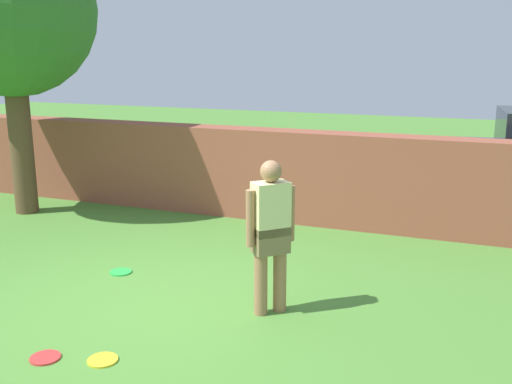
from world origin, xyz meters
The scene contains 7 objects.
ground_plane centered at (0.00, 0.00, 0.00)m, with size 40.00×40.00×0.00m, color #4C8433.
brick_wall centered at (-1.50, 3.67, 0.73)m, with size 13.18×0.50×1.45m, color brown.
tree centered at (-4.02, 2.50, 3.27)m, with size 2.74×2.74×4.67m.
person centered at (1.17, 0.28, 0.90)m, with size 0.41×0.41×1.62m.
frisbee_green centered at (-0.93, 0.67, 0.01)m, with size 0.27×0.27×0.02m, color green.
frisbee_yellow centered at (0.13, -1.21, 0.01)m, with size 0.27×0.27×0.02m, color yellow.
frisbee_red centered at (-0.37, -1.36, 0.01)m, with size 0.27×0.27×0.02m, color red.
Camera 1 is at (3.11, -5.13, 2.68)m, focal length 41.46 mm.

